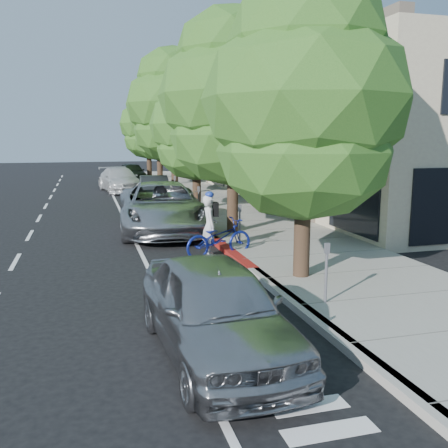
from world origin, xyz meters
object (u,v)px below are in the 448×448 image
object	(u,v)px
street_tree_1	(233,99)
dark_sedan	(155,189)
pedestrian	(260,191)
cyclist	(210,226)
bicycle	(219,238)
dark_suv_far	(132,172)
white_pickup	(120,180)
near_car_a	(215,308)
street_tree_5	(148,125)
silver_suv	(162,207)
street_tree_3	(174,106)
street_tree_0	(306,103)
street_tree_2	(196,126)
street_tree_4	(159,125)

from	to	relation	value
street_tree_1	dark_sedan	distance (m)	11.37
pedestrian	cyclist	bearing A→B (deg)	35.62
bicycle	dark_suv_far	bearing A→B (deg)	-14.00
dark_sedan	white_pickup	world-z (taller)	white_pickup
white_pickup	bicycle	bearing A→B (deg)	-92.93
dark_sedan	near_car_a	size ratio (longest dim) A/B	0.91
street_tree_5	silver_suv	distance (m)	22.90
dark_suv_far	cyclist	bearing A→B (deg)	-96.38
dark_sedan	street_tree_3	bearing A→B (deg)	50.16
street_tree_0	street_tree_3	bearing A→B (deg)	90.00
street_tree_0	bicycle	xyz separation A→B (m)	(-1.30, 3.02, -3.74)
pedestrian	street_tree_3	bearing A→B (deg)	-89.48
near_car_a	silver_suv	bearing A→B (deg)	82.87
silver_suv	street_tree_0	bearing A→B (deg)	-68.91
street_tree_0	bicycle	world-z (taller)	street_tree_0
silver_suv	dark_suv_far	size ratio (longest dim) A/B	1.52
street_tree_2	white_pickup	world-z (taller)	street_tree_2
street_tree_5	street_tree_2	bearing A→B (deg)	-90.00
street_tree_0	street_tree_5	world-z (taller)	street_tree_5
bicycle	street_tree_5	bearing A→B (deg)	-17.21
street_tree_4	cyclist	size ratio (longest dim) A/B	3.80
street_tree_5	bicycle	size ratio (longest dim) A/B	3.39
street_tree_3	bicycle	size ratio (longest dim) A/B	4.00
street_tree_1	street_tree_4	xyz separation A→B (m)	(0.00, 18.00, -0.48)
cyclist	dark_suv_far	world-z (taller)	cyclist
street_tree_5	near_car_a	xyz separation A→B (m)	(-3.10, -33.50, -3.67)
dark_suv_far	street_tree_4	bearing A→B (deg)	-79.59
cyclist	bicycle	size ratio (longest dim) A/B	0.85
cyclist	white_pickup	world-z (taller)	cyclist
street_tree_1	near_car_a	bearing A→B (deg)	-108.07
dark_suv_far	near_car_a	size ratio (longest dim) A/B	0.94
street_tree_2	white_pickup	bearing A→B (deg)	106.30
street_tree_2	dark_suv_far	bearing A→B (deg)	95.06
white_pickup	dark_suv_far	size ratio (longest dim) A/B	1.21
cyclist	street_tree_5	bearing A→B (deg)	1.12
street_tree_4	near_car_a	bearing A→B (deg)	-96.43
street_tree_1	pedestrian	size ratio (longest dim) A/B	5.07
street_tree_2	dark_suv_far	xyz separation A→B (m)	(-1.50, 17.01, -3.25)
cyclist	white_pickup	bearing A→B (deg)	8.62
cyclist	pedestrian	xyz separation A→B (m)	(4.63, 8.51, 0.02)
street_tree_1	street_tree_2	xyz separation A→B (m)	(0.00, 6.00, -0.83)
silver_suv	dark_sedan	bearing A→B (deg)	87.89
street_tree_1	dark_sedan	world-z (taller)	street_tree_1
street_tree_2	dark_sedan	size ratio (longest dim) A/B	1.56
street_tree_0	dark_sedan	distance (m)	16.95
street_tree_1	cyclist	size ratio (longest dim) A/B	4.34
street_tree_4	near_car_a	size ratio (longest dim) A/B	1.50
street_tree_1	street_tree_2	world-z (taller)	street_tree_1
street_tree_2	street_tree_5	size ratio (longest dim) A/B	0.90
street_tree_0	white_pickup	world-z (taller)	street_tree_0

